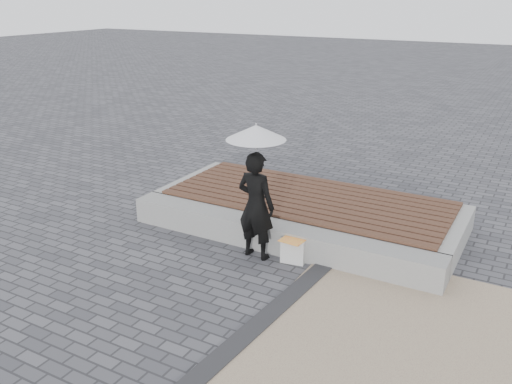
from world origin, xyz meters
TOP-DOWN VIEW (x-y plane):
  - ground at (0.00, 0.00)m, footprint 80.00×80.00m
  - edging_band at (0.75, -0.50)m, footprint 0.61×5.20m
  - seating_ledge at (0.00, 1.60)m, footprint 5.00×0.45m
  - timber_platform at (0.00, 2.80)m, footprint 5.00×2.00m
  - timber_decking at (0.00, 2.80)m, footprint 4.60×2.00m
  - woman at (-0.13, 1.24)m, footprint 0.60×0.42m
  - parasol at (-0.13, 1.24)m, footprint 0.83×0.83m
  - handbag at (-0.16, 1.44)m, footprint 0.31×0.17m
  - canvas_tote at (0.43, 1.32)m, footprint 0.36×0.19m
  - magazine at (0.43, 1.27)m, footprint 0.35×0.27m

SIDE VIEW (x-z plane):
  - ground at x=0.00m, z-range 0.00..0.00m
  - edging_band at x=0.75m, z-range 0.00..0.04m
  - canvas_tote at x=0.43m, z-range 0.00..0.36m
  - seating_ledge at x=0.00m, z-range 0.00..0.40m
  - timber_platform at x=0.00m, z-range 0.00..0.40m
  - magazine at x=0.43m, z-range 0.36..0.37m
  - timber_decking at x=0.00m, z-range 0.40..0.44m
  - handbag at x=-0.16m, z-range 0.40..0.61m
  - woman at x=-0.13m, z-range 0.00..1.59m
  - parasol at x=-0.13m, z-range 1.33..2.39m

